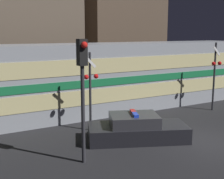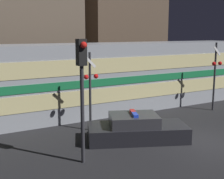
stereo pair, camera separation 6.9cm
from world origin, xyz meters
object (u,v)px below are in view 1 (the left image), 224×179
at_px(police_car, 137,130).
at_px(crossing_signal_near, 215,72).
at_px(train, 93,79).
at_px(traffic_light_corner, 83,78).

bearing_deg(police_car, crossing_signal_near, 39.94).
xyz_separation_m(train, traffic_light_corner, (-3.47, -6.23, 1.07)).
distance_m(train, traffic_light_corner, 7.21).
height_order(train, police_car, train).
relative_size(train, traffic_light_corner, 5.01).
distance_m(police_car, crossing_signal_near, 7.51).
relative_size(crossing_signal_near, traffic_light_corner, 0.92).
relative_size(police_car, crossing_signal_near, 1.14).
distance_m(train, police_car, 5.45).
xyz_separation_m(police_car, traffic_light_corner, (-2.99, -1.02, 2.60)).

